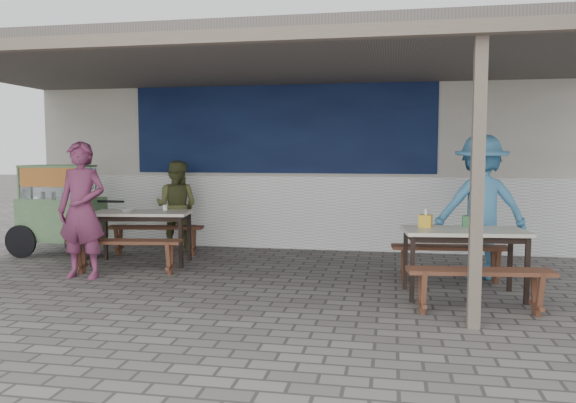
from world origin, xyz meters
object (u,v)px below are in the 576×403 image
at_px(patron_right_table, 481,207).
at_px(tissue_box, 426,221).
at_px(table_left, 141,217).
at_px(vendor_cart, 60,206).
at_px(table_right, 464,237).
at_px(bench_left_wall, 156,233).
at_px(patron_wall_side, 177,206).
at_px(bench_left_street, 125,249).
at_px(bench_right_wall, 450,255).
at_px(condiment_jar, 165,207).
at_px(bench_right_street, 480,281).
at_px(condiment_bowl, 127,210).
at_px(donation_box, 471,221).
at_px(patron_street_side, 82,210).

distance_m(patron_right_table, tissue_box, 1.14).
xyz_separation_m(table_left, tissue_box, (3.89, -0.96, 0.15)).
bearing_deg(vendor_cart, table_right, -15.76).
distance_m(bench_left_wall, patron_wall_side, 0.58).
xyz_separation_m(vendor_cart, patron_wall_side, (1.63, 0.66, -0.03)).
distance_m(bench_left_street, bench_right_wall, 4.14).
bearing_deg(condiment_jar, table_left, -134.53).
height_order(bench_right_street, tissue_box, tissue_box).
xyz_separation_m(tissue_box, condiment_jar, (-3.64, 1.22, -0.03)).
relative_size(table_left, bench_right_wall, 1.02).
bearing_deg(patron_wall_side, condiment_jar, 102.68).
height_order(table_left, bench_right_street, table_left).
xyz_separation_m(table_right, vendor_cart, (-5.82, 1.49, 0.09)).
bearing_deg(vendor_cart, patron_right_table, -5.93).
bearing_deg(bench_left_street, condiment_bowl, 105.71).
distance_m(bench_right_wall, condiment_bowl, 4.45).
xyz_separation_m(bench_right_wall, tissue_box, (-0.33, -0.57, 0.48)).
bearing_deg(condiment_bowl, donation_box, -10.00).
height_order(patron_street_side, patron_right_table, patron_right_table).
distance_m(vendor_cart, patron_street_side, 1.85).
bearing_deg(bench_left_wall, donation_box, -26.81).
xyz_separation_m(table_right, condiment_bowl, (-4.49, 1.04, 0.10)).
height_order(bench_left_wall, patron_street_side, patron_street_side).
xyz_separation_m(bench_left_street, vendor_cart, (-1.62, 1.10, 0.42)).
bearing_deg(table_left, bench_left_wall, 90.00).
relative_size(bench_right_street, bench_right_wall, 1.00).
height_order(tissue_box, condiment_jar, tissue_box).
xyz_separation_m(bench_right_street, donation_box, (0.03, 0.93, 0.48)).
relative_size(bench_right_wall, patron_right_table, 0.79).
height_order(bench_right_wall, patron_wall_side, patron_wall_side).
bearing_deg(bench_left_wall, vendor_cart, -176.54).
bearing_deg(patron_right_table, bench_right_wall, 31.90).
bearing_deg(table_left, bench_left_street, -90.00).
xyz_separation_m(bench_left_street, bench_left_wall, (-0.19, 1.39, 0.00)).
distance_m(patron_street_side, condiment_bowl, 0.97).
xyz_separation_m(table_right, patron_right_table, (0.32, 1.00, 0.24)).
height_order(table_right, condiment_jar, condiment_jar).
distance_m(bench_right_street, vendor_cart, 6.30).
xyz_separation_m(table_left, table_right, (4.30, -1.08, 0.00)).
height_order(table_left, table_right, same).
bearing_deg(tissue_box, bench_right_wall, 59.73).
bearing_deg(table_right, condiment_bowl, 160.82).
relative_size(table_left, condiment_bowl, 8.35).
distance_m(bench_left_street, bench_right_street, 4.41).
relative_size(patron_right_table, condiment_jar, 23.55).
bearing_deg(condiment_jar, bench_left_wall, 128.76).
bearing_deg(patron_wall_side, bench_left_street, 92.02).
distance_m(bench_left_wall, condiment_bowl, 0.86).
distance_m(patron_street_side, condiment_jar, 1.39).
bearing_deg(condiment_bowl, bench_left_wall, 82.69).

